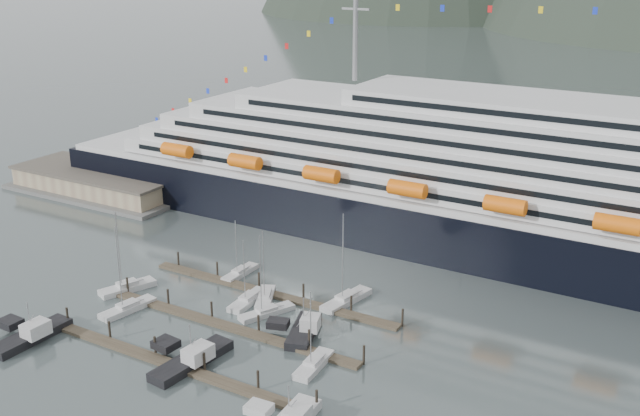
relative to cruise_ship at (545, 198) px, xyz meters
The scene contains 17 objects.
ground 63.76m from the cruise_ship, 118.66° to the right, with size 1600.00×1600.00×0.00m, color #4D5A5B.
cruise_ship is the anchor object (origin of this frame).
warehouse 103.31m from the cruise_ship, behind, with size 46.00×20.00×5.80m.
dock_near 74.63m from the cruise_ship, 118.31° to the right, with size 48.18×2.28×3.20m.
dock_mid 63.65m from the cruise_ship, 123.96° to the right, with size 48.18×2.28×3.20m.
dock_far 53.59m from the cruise_ship, 131.95° to the right, with size 48.18×2.28×3.20m.
sailboat_a 76.68m from the cruise_ship, 138.80° to the right, with size 6.09×10.04×15.14m.
sailboat_b 76.64m from the cruise_ship, 132.83° to the right, with size 4.21×10.06×15.28m.
sailboat_c 57.73m from the cruise_ship, 130.09° to the right, with size 3.07×9.38×11.87m.
sailboat_d 56.30m from the cruise_ship, 124.68° to the right, with size 6.02×9.54×14.21m.
sailboat_e 57.54m from the cruise_ship, 141.67° to the right, with size 2.26×8.57×11.09m.
sailboat_f 54.95m from the cruise_ship, 129.91° to the right, with size 6.16×8.85×13.14m.
sailboat_g 43.14m from the cruise_ship, 122.74° to the right, with size 4.46×11.09×16.40m.
sailboat_h 58.80m from the cruise_ship, 106.81° to the right, with size 3.10×8.70×12.54m.
trawler_a 91.02m from the cruise_ship, 129.26° to the right, with size 9.18×12.74×6.94m.
trawler_c 71.72m from the cruise_ship, 116.87° to the right, with size 9.87×13.92×6.96m.
trawler_e 54.31m from the cruise_ship, 115.49° to the right, with size 9.02×11.10×6.84m.
Camera 1 is at (60.56, -78.64, 55.47)m, focal length 42.00 mm.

